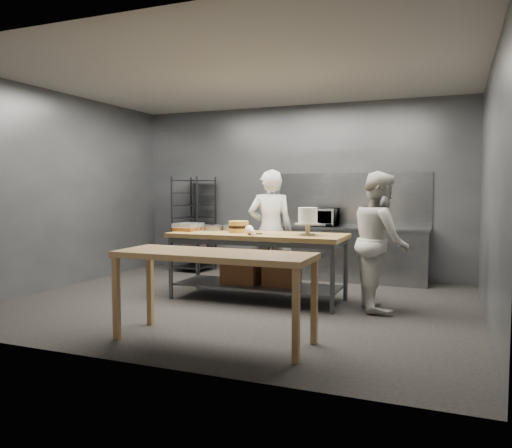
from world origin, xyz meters
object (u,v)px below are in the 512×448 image
Objects in this scene: chef_right at (380,241)px; frosted_cake_stand at (308,218)px; speed_rack at (194,225)px; work_table at (258,258)px; near_counter at (214,261)px; microwave at (321,217)px; chef_behind at (270,231)px; layer_cake at (239,227)px.

frosted_cake_stand is at bearing 78.27° from chef_right.
chef_right is at bearing 7.69° from frosted_cake_stand.
work_table is at bearing -42.35° from speed_rack.
frosted_cake_stand is (0.43, 1.87, 0.34)m from near_counter.
speed_rack is 1.00× the size of chef_right.
speed_rack is at bearing 137.65° from work_table.
chef_right reaches higher than work_table.
near_counter is 2.41m from chef_right.
microwave is at bearing 14.38° from chef_right.
frosted_cake_stand is at bearing 77.11° from near_counter.
chef_behind is (1.96, -1.22, 0.05)m from speed_rack.
near_counter is 5.51× the size of frosted_cake_stand.
work_table is 8.68× the size of layer_cake.
near_counter is 3.69× the size of microwave.
work_table is 1.38× the size of chef_right.
layer_cake is (-1.01, 0.06, -0.15)m from frosted_cake_stand.
near_counter is 4.41m from speed_rack.
microwave is at bearing 99.31° from frosted_cake_stand.
layer_cake reaches higher than near_counter.
microwave is at bearing 78.07° from work_table.
chef_right reaches higher than microwave.
chef_right is at bearing -25.84° from speed_rack.
frosted_cake_stand is at bearing -4.62° from work_table.
chef_right reaches higher than frosted_cake_stand.
microwave is at bearing 88.41° from near_counter.
work_table is 6.61× the size of frosted_cake_stand.
work_table is at bearing 74.90° from chef_behind.
chef_right is at bearing -56.21° from microwave.
chef_behind is 3.33× the size of microwave.
work_table is at bearing -101.93° from microwave.
layer_cake is (1.72, -1.83, 0.14)m from speed_rack.
frosted_cake_stand is at bearing 120.02° from chef_behind.
chef_behind reaches higher than speed_rack.
near_counter is at bearing 126.73° from chef_right.
microwave is 1.99m from frosted_cake_stand.
near_counter is at bearing -81.29° from work_table.
layer_cake is (-0.29, -0.00, 0.43)m from work_table.
work_table is 1.97m from near_counter.
layer_cake is at bearing -179.30° from work_table.
near_counter is at bearing -91.59° from microwave.
chef_right is (3.64, -1.76, 0.02)m from speed_rack.
microwave is 1.49× the size of frosted_cake_stand.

